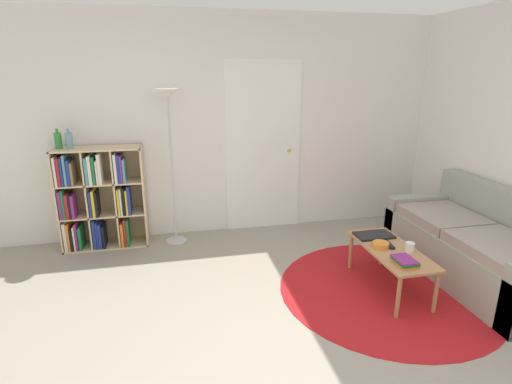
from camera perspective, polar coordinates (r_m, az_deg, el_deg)
The scene contains 15 objects.
ground_plane at distance 2.94m, azimuth 9.41°, elevation -24.81°, with size 14.00×14.00×0.00m, color gray.
wall_back at distance 4.88m, azimuth -1.68°, elevation 9.23°, with size 7.73×0.11×2.60m.
wall_right at distance 4.74m, azimuth 31.78°, elevation 6.64°, with size 0.08×5.72×2.60m.
rug at distance 3.99m, azimuth 18.23°, elevation -13.08°, with size 1.98×1.98×0.01m.
bookshelf at distance 4.81m, azimuth -21.66°, elevation -0.93°, with size 0.92×0.34×1.15m.
floor_lamp at distance 4.49m, azimuth -12.34°, elevation 10.08°, with size 0.26×0.26×1.76m.
couch at distance 4.46m, azimuth 29.32°, elevation -7.04°, with size 0.85×1.85×0.86m.
coffee_table at distance 3.87m, azimuth 18.70°, elevation -8.29°, with size 0.43×0.96×0.40m.
laptop at distance 4.07m, azimuth 16.50°, elevation -5.93°, with size 0.36×0.22×0.02m.
bowl at distance 3.83m, azimuth 17.39°, elevation -7.23°, with size 0.15×0.15×0.05m.
book_stack_on_table at distance 3.58m, azimuth 20.50°, elevation -9.25°, with size 0.16×0.21×0.06m.
cup at distance 3.83m, azimuth 21.10°, elevation -7.37°, with size 0.08×0.08×0.09m.
remote at distance 3.90m, azimuth 18.48°, elevation -7.15°, with size 0.06×0.18×0.02m.
bottle_left at distance 4.75m, azimuth -26.41°, elevation 6.62°, with size 0.07×0.07×0.21m.
bottle_middle at distance 4.71m, azimuth -25.13°, elevation 6.69°, with size 0.08×0.08×0.21m.
Camera 1 is at (-0.89, -2.01, 1.95)m, focal length 28.00 mm.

